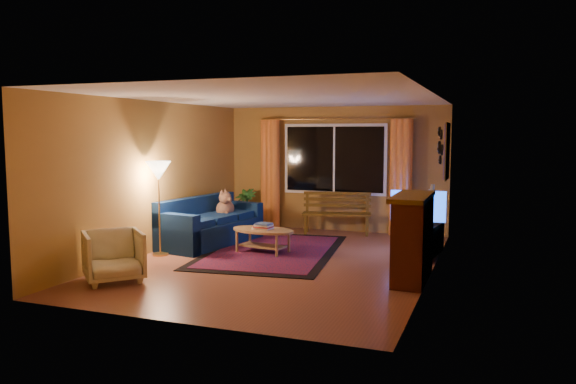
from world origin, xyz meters
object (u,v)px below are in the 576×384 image
(armchair, at_px, (114,254))
(floor_lamp, at_px, (159,209))
(coffee_table, at_px, (263,241))
(bench, at_px, (336,224))
(tv_console, at_px, (423,241))
(sofa, at_px, (211,221))

(armchair, distance_m, floor_lamp, 1.67)
(floor_lamp, height_order, coffee_table, floor_lamp)
(floor_lamp, bearing_deg, coffee_table, 26.37)
(bench, xyz_separation_m, armchair, (-1.84, -4.44, 0.18))
(coffee_table, bearing_deg, tv_console, 16.43)
(bench, height_order, floor_lamp, floor_lamp)
(sofa, height_order, floor_lamp, floor_lamp)
(bench, bearing_deg, armchair, -124.14)
(coffee_table, bearing_deg, armchair, -116.55)
(tv_console, bearing_deg, coffee_table, -155.69)
(floor_lamp, xyz_separation_m, tv_console, (4.00, 1.48, -0.52))
(sofa, height_order, coffee_table, sofa)
(bench, distance_m, armchair, 4.80)
(sofa, relative_size, armchair, 2.73)
(sofa, relative_size, coffee_table, 1.86)
(armchair, height_order, tv_console, armchair)
(armchair, relative_size, tv_console, 0.64)
(armchair, bearing_deg, coffee_table, 16.91)
(bench, xyz_separation_m, coffee_table, (-0.67, -2.10, 0.00))
(sofa, height_order, tv_console, sofa)
(bench, bearing_deg, sofa, -147.64)
(armchair, relative_size, coffee_table, 0.68)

